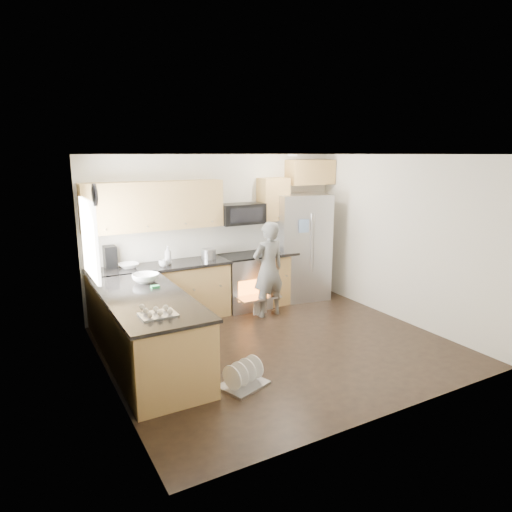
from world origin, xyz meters
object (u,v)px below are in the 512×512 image
refrigerator (300,247)px  dish_rack (243,379)px  stove_range (244,269)px  person (268,269)px

refrigerator → dish_rack: refrigerator is taller
dish_rack → stove_range: bearing=62.1°
refrigerator → person: refrigerator is taller
stove_range → person: size_ratio=1.15×
stove_range → person: stove_range is taller
refrigerator → dish_rack: 3.57m
stove_range → refrigerator: 1.18m
stove_range → refrigerator: size_ratio=0.94×
stove_range → dish_rack: 2.83m
person → dish_rack: size_ratio=2.52×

